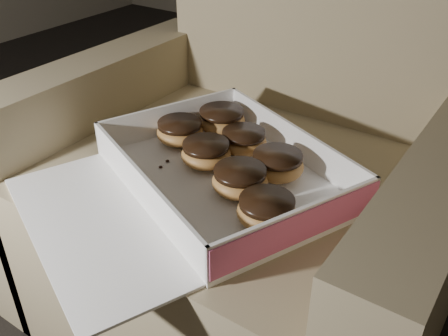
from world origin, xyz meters
TOP-DOWN VIEW (x-y plane):
  - armchair at (0.04, 0.45)m, footprint 0.80×0.68m
  - bakery_box at (0.05, 0.30)m, footprint 0.55×0.59m
  - donut_a at (-0.07, 0.39)m, footprint 0.09×0.09m
  - donut_b at (0.11, 0.31)m, footprint 0.09×0.09m
  - donut_c at (-0.03, 0.47)m, footprint 0.09×0.09m
  - donut_d at (0.05, 0.43)m, footprint 0.08×0.08m
  - donut_e at (0.02, 0.35)m, footprint 0.09×0.09m
  - donut_f at (0.14, 0.39)m, footprint 0.09×0.09m
  - donut_g at (0.19, 0.27)m, footprint 0.09×0.09m
  - crumb_a at (0.18, 0.27)m, footprint 0.01×0.01m
  - crumb_b at (0.18, 0.18)m, footprint 0.01×0.01m
  - crumb_c at (-0.04, 0.30)m, footprint 0.01×0.01m
  - crumb_d at (-0.05, 0.32)m, footprint 0.01×0.01m

SIDE VIEW (x-z plane):
  - armchair at x=0.04m, z-range -0.16..0.68m
  - crumb_a at x=0.18m, z-range 0.38..0.39m
  - crumb_b at x=0.18m, z-range 0.38..0.39m
  - crumb_c at x=-0.04m, z-range 0.38..0.39m
  - crumb_d at x=-0.05m, z-range 0.38..0.39m
  - bakery_box at x=0.05m, z-range 0.35..0.42m
  - donut_d at x=0.05m, z-range 0.38..0.43m
  - donut_e at x=0.02m, z-range 0.38..0.43m
  - donut_g at x=0.19m, z-range 0.38..0.43m
  - donut_a at x=-0.07m, z-range 0.38..0.43m
  - donut_f at x=0.14m, z-range 0.38..0.43m
  - donut_b at x=0.11m, z-range 0.38..0.43m
  - donut_c at x=-0.03m, z-range 0.38..0.43m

